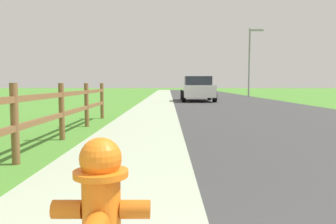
{
  "coord_description": "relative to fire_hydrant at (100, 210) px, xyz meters",
  "views": [
    {
      "loc": [
        -0.33,
        -0.01,
        1.13
      ],
      "look_at": [
        -0.3,
        7.87,
        0.47
      ],
      "focal_mm": 36.62,
      "sensor_mm": 36.0,
      "label": 1
    }
  ],
  "objects": [
    {
      "name": "fire_hydrant",
      "position": [
        0.0,
        0.0,
        0.0
      ],
      "size": [
        0.55,
        0.48,
        0.83
      ],
      "color": "orange",
      "rests_on": "ground"
    },
    {
      "name": "curb_concrete",
      "position": [
        -2.29,
        25.14,
        -0.42
      ],
      "size": [
        6.0,
        66.0,
        0.01
      ],
      "primitive_type": "cube",
      "color": "#A2AF94",
      "rests_on": "ground"
    },
    {
      "name": "street_lamp",
      "position": [
        7.22,
        26.67,
        2.98
      ],
      "size": [
        1.17,
        0.2,
        5.65
      ],
      "color": "gray",
      "rests_on": "ground"
    },
    {
      "name": "grass_verge",
      "position": [
        -3.79,
        25.14,
        -0.42
      ],
      "size": [
        5.0,
        66.0,
        0.0
      ],
      "primitive_type": "cube",
      "color": "#49862D",
      "rests_on": "ground"
    },
    {
      "name": "ground_plane",
      "position": [
        0.71,
        23.14,
        -0.42
      ],
      "size": [
        120.0,
        120.0,
        0.0
      ],
      "primitive_type": "plane",
      "color": "#49862D"
    },
    {
      "name": "road_asphalt",
      "position": [
        4.21,
        25.14,
        -0.42
      ],
      "size": [
        7.0,
        66.0,
        0.01
      ],
      "primitive_type": "cube",
      "color": "#393939",
      "rests_on": "ground"
    },
    {
      "name": "rail_fence",
      "position": [
        -1.74,
        3.86,
        0.23
      ],
      "size": [
        0.11,
        10.55,
        1.14
      ],
      "color": "brown",
      "rests_on": "ground"
    },
    {
      "name": "parked_suv_white",
      "position": [
        2.28,
        20.29,
        0.36
      ],
      "size": [
        2.14,
        4.71,
        1.58
      ],
      "color": "white",
      "rests_on": "ground"
    }
  ]
}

